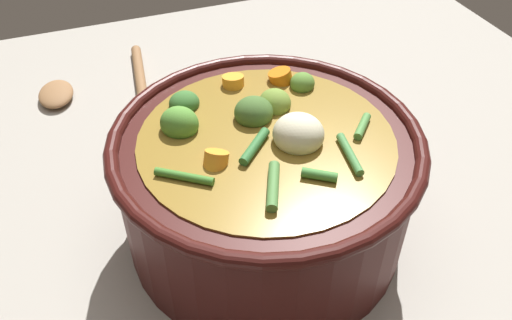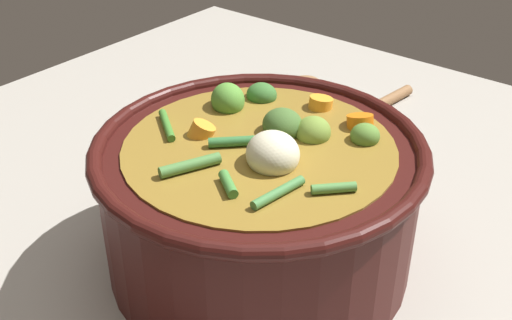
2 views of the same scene
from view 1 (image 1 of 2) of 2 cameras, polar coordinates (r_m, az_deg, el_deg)
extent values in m
plane|color=#9E998E|center=(0.59, 0.95, -7.45)|extent=(1.10, 1.10, 0.00)
cylinder|color=#38110F|center=(0.54, 1.02, -3.03)|extent=(0.29, 0.29, 0.13)
torus|color=#38110F|center=(0.50, 1.11, 2.18)|extent=(0.30, 0.30, 0.01)
cylinder|color=olive|center=(0.54, 1.03, -2.63)|extent=(0.24, 0.24, 0.12)
ellipsoid|color=#578433|center=(0.57, 4.98, 8.19)|extent=(0.04, 0.03, 0.02)
ellipsoid|color=#386E30|center=(0.54, -7.68, 6.04)|extent=(0.04, 0.03, 0.02)
ellipsoid|color=#43672E|center=(0.52, -0.70, 5.04)|extent=(0.04, 0.04, 0.03)
ellipsoid|color=olive|center=(0.54, 2.02, 6.12)|extent=(0.04, 0.04, 0.03)
ellipsoid|color=#528F34|center=(0.51, -8.19, 3.89)|extent=(0.05, 0.05, 0.03)
cylinder|color=orange|center=(0.58, 2.67, 8.71)|extent=(0.04, 0.04, 0.02)
cylinder|color=orange|center=(0.57, -2.03, 8.32)|extent=(0.03, 0.03, 0.02)
cylinder|color=orange|center=(0.47, -4.30, -0.02)|extent=(0.03, 0.03, 0.02)
ellipsoid|color=beige|center=(0.49, 4.55, 2.79)|extent=(0.07, 0.06, 0.04)
cylinder|color=#468443|center=(0.48, 10.00, 0.64)|extent=(0.02, 0.05, 0.01)
cylinder|color=#4C823E|center=(0.44, 1.84, -2.78)|extent=(0.03, 0.05, 0.01)
cylinder|color=#3D7A2A|center=(0.46, -7.69, -1.76)|extent=(0.05, 0.04, 0.01)
cylinder|color=#327137|center=(0.48, -0.15, 1.49)|extent=(0.04, 0.04, 0.01)
cylinder|color=#4F8C42|center=(0.51, 11.31, 3.57)|extent=(0.03, 0.03, 0.01)
cylinder|color=#428438|center=(0.46, 6.80, -1.59)|extent=(0.03, 0.02, 0.01)
ellipsoid|color=olive|center=(0.82, -20.61, 6.63)|extent=(0.06, 0.08, 0.02)
cylinder|color=olive|center=(0.81, -12.22, 8.01)|extent=(0.04, 0.21, 0.02)
camera|label=2|loc=(0.45, 74.52, 8.90)|focal=45.26mm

